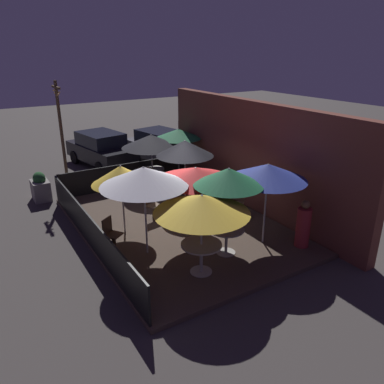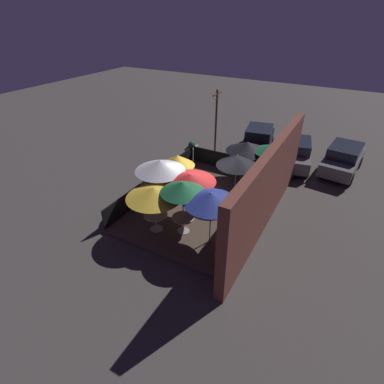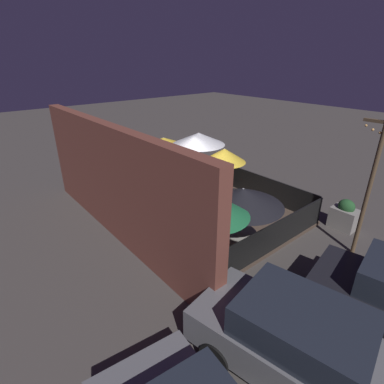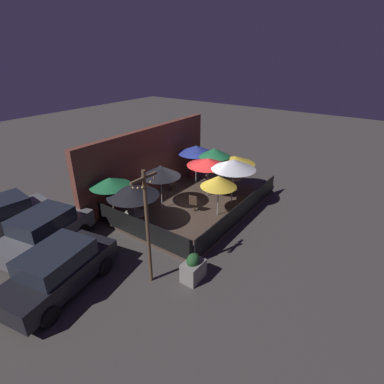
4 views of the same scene
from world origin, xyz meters
name	(u,v)px [view 4 (image 4 of 4)]	position (x,y,z in m)	size (l,w,h in m)	color
ground_plane	(194,206)	(0.00, 0.00, 0.00)	(60.00, 60.00, 0.00)	#423D3A
patio_deck	(194,205)	(0.00, 0.00, 0.06)	(7.94, 5.54, 0.12)	#47382D
building_wall	(150,161)	(0.00, 3.00, 1.85)	(9.54, 0.36, 3.71)	brown
fence_front	(242,210)	(0.00, -2.73, 0.59)	(7.74, 0.05, 0.95)	black
fence_side_left	(141,229)	(-3.93, 0.00, 0.59)	(0.05, 5.34, 0.95)	black
patio_umbrella_0	(235,160)	(2.75, -0.82, 1.94)	(2.27, 2.27, 2.03)	#B2B2B7
patio_umbrella_1	(214,152)	(2.32, 0.25, 2.28)	(1.78, 1.78, 2.39)	#B2B2B7
patio_umbrella_2	(133,190)	(-3.39, 0.85, 1.97)	(2.27, 2.27, 2.09)	#B2B2B7
patio_umbrella_3	(219,181)	(-0.29, -1.59, 1.91)	(1.71, 1.71, 2.06)	#B2B2B7
patio_umbrella_4	(208,162)	(1.22, -0.03, 2.10)	(2.23, 2.23, 2.16)	#B2B2B7
patio_umbrella_5	(234,164)	(1.21, -1.55, 2.29)	(2.24, 2.24, 2.42)	#B2B2B7
patio_umbrella_6	(160,171)	(-1.27, 1.10, 2.12)	(1.96, 1.96, 2.27)	#B2B2B7
patio_umbrella_7	(196,149)	(2.37, 1.51, 2.21)	(2.12, 2.12, 2.31)	#B2B2B7
patio_umbrella_8	(110,182)	(-3.52, 2.11, 2.09)	(1.86, 1.86, 2.16)	#B2B2B7
dining_table_0	(233,180)	(2.75, -0.82, 0.74)	(0.99, 0.99, 0.78)	#9E998E
dining_table_1	(213,179)	(2.32, 0.25, 0.69)	(0.94, 0.94, 0.72)	#9E998E
dining_table_2	(135,216)	(-3.39, 0.85, 0.71)	(0.93, 0.93, 0.74)	#9E998E
patio_chair_0	(147,205)	(-2.21, 1.25, 0.63)	(0.51, 0.51, 0.93)	#4C3828
patio_chair_1	(171,183)	(0.60, 1.98, 0.62)	(0.57, 0.57, 0.92)	#4C3828
patio_chair_2	(240,202)	(0.61, -2.31, 0.64)	(0.56, 0.56, 0.95)	#4C3828
patio_chair_3	(194,203)	(-0.69, -0.47, 0.63)	(0.48, 0.48, 0.93)	#4C3828
patron_0	(192,167)	(3.10, 2.28, 0.73)	(0.50, 0.50, 1.36)	maroon
planter_box	(193,268)	(-4.57, -3.16, 0.48)	(0.84, 0.59, 1.08)	gray
light_post	(147,224)	(-5.47, -1.97, 2.32)	(1.10, 0.12, 4.18)	brown
parked_car_0	(58,269)	(-7.55, 0.19, 0.84)	(4.23, 2.41, 1.62)	black
parked_car_1	(44,231)	(-6.51, 2.79, 0.84)	(4.16, 2.43, 1.62)	#5B5B60
parked_car_2	(0,217)	(-7.00, 5.39, 0.84)	(4.25, 2.14, 1.62)	#5B5B60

